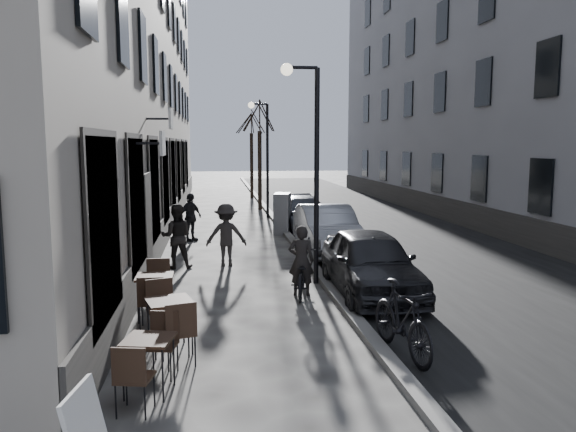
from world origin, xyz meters
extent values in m
plane|color=#353230|center=(0.00, 0.00, 0.00)|extent=(120.00, 120.00, 0.00)
cube|color=black|center=(3.85, 16.00, 0.00)|extent=(7.30, 60.00, 0.00)
cube|color=slate|center=(0.20, 16.00, 0.06)|extent=(0.25, 60.00, 0.12)
cube|color=gray|center=(-6.00, 16.50, 8.00)|extent=(4.00, 35.00, 16.00)
cube|color=gray|center=(9.50, 16.50, 8.00)|extent=(4.00, 35.00, 16.00)
cylinder|color=black|center=(0.00, 6.00, 2.50)|extent=(0.12, 0.12, 5.00)
cylinder|color=black|center=(-0.35, 6.00, 5.00)|extent=(0.70, 0.08, 0.08)
sphere|color=#FFF2CC|center=(-0.70, 6.00, 4.95)|extent=(0.28, 0.28, 0.28)
cylinder|color=black|center=(0.00, 18.00, 2.50)|extent=(0.12, 0.12, 5.00)
cylinder|color=black|center=(-0.35, 18.00, 5.00)|extent=(0.70, 0.08, 0.08)
sphere|color=#FFF2CC|center=(-0.70, 18.00, 4.95)|extent=(0.28, 0.28, 0.28)
cylinder|color=black|center=(-0.10, 21.00, 1.95)|extent=(0.20, 0.20, 3.90)
cylinder|color=black|center=(-0.10, 27.00, 1.95)|extent=(0.20, 0.20, 3.90)
cube|color=#2F2014|center=(-3.26, 0.46, 0.74)|extent=(0.73, 0.73, 0.04)
cylinder|color=black|center=(-3.57, 0.26, 0.36)|extent=(0.02, 0.02, 0.72)
cylinder|color=black|center=(-3.06, 0.15, 0.36)|extent=(0.02, 0.02, 0.72)
cylinder|color=black|center=(-3.46, 0.77, 0.36)|extent=(0.02, 0.02, 0.72)
cylinder|color=black|center=(-2.95, 0.66, 0.36)|extent=(0.02, 0.02, 0.72)
cube|color=#2F2014|center=(-3.10, 1.98, 0.82)|extent=(0.85, 0.85, 0.04)
cylinder|color=black|center=(-3.30, 1.62, 0.40)|extent=(0.03, 0.03, 0.80)
cylinder|color=black|center=(-2.75, 1.78, 0.40)|extent=(0.03, 0.03, 0.80)
cylinder|color=black|center=(-3.46, 2.17, 0.40)|extent=(0.03, 0.03, 0.80)
cylinder|color=black|center=(-2.91, 2.33, 0.40)|extent=(0.03, 0.03, 0.80)
cube|color=#2F2014|center=(-3.50, 3.72, 0.81)|extent=(0.69, 0.69, 0.04)
cylinder|color=black|center=(-3.79, 3.43, 0.40)|extent=(0.03, 0.03, 0.79)
cylinder|color=black|center=(-3.22, 3.43, 0.40)|extent=(0.03, 0.03, 0.79)
cylinder|color=black|center=(-3.79, 4.00, 0.40)|extent=(0.03, 0.03, 0.79)
cylinder|color=black|center=(-3.22, 4.00, 0.40)|extent=(0.03, 0.03, 0.79)
cube|color=#5E5E60|center=(0.10, 13.44, 0.75)|extent=(0.77, 1.09, 1.49)
imported|color=black|center=(-0.51, 5.00, 0.47)|extent=(0.97, 1.88, 0.94)
imported|color=black|center=(-0.51, 5.00, 0.77)|extent=(0.62, 0.47, 1.54)
imported|color=black|center=(-3.38, 8.08, 0.86)|extent=(0.84, 0.66, 1.72)
imported|color=#2D2927|center=(-2.06, 8.20, 0.84)|extent=(1.11, 0.66, 1.69)
imported|color=black|center=(-3.18, 12.24, 0.82)|extent=(0.96, 0.96, 1.64)
imported|color=black|center=(1.00, 4.85, 0.71)|extent=(1.74, 4.21, 1.43)
imported|color=#9EA0A6|center=(1.00, 9.62, 0.72)|extent=(1.52, 4.35, 1.43)
imported|color=#313339|center=(1.12, 14.70, 0.61)|extent=(1.94, 4.29, 1.22)
imported|color=black|center=(0.49, 1.30, 0.58)|extent=(0.81, 1.98, 1.15)
camera|label=1|loc=(-2.37, -6.82, 3.30)|focal=35.00mm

